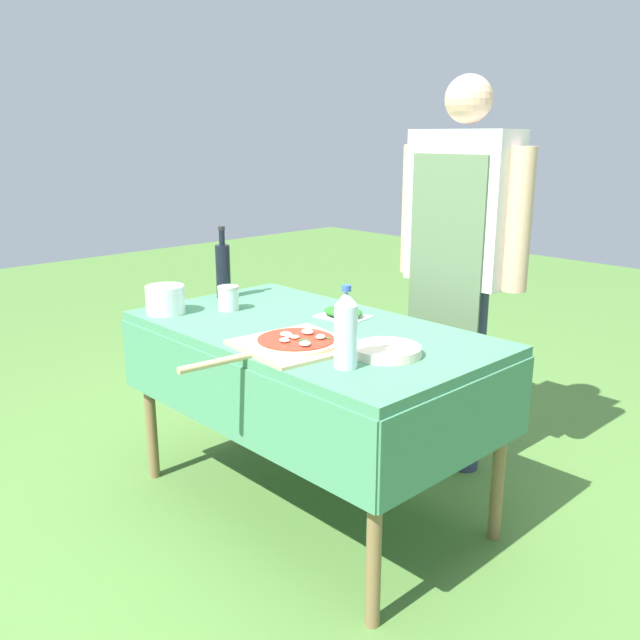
{
  "coord_description": "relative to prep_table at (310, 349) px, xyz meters",
  "views": [
    {
      "loc": [
        1.79,
        -1.65,
        1.44
      ],
      "look_at": [
        0.06,
        0.0,
        0.78
      ],
      "focal_mm": 38.0,
      "sensor_mm": 36.0,
      "label": 1
    }
  ],
  "objects": [
    {
      "name": "mixing_tub",
      "position": [
        -0.55,
        -0.28,
        0.14
      ],
      "size": [
        0.16,
        0.16,
        0.11
      ],
      "primitive_type": "cylinder",
      "color": "silver",
      "rests_on": "prep_table"
    },
    {
      "name": "herb_container",
      "position": [
        -0.01,
        0.19,
        0.11
      ],
      "size": [
        0.21,
        0.17,
        0.04
      ],
      "rotation": [
        0.0,
        0.0,
        0.15
      ],
      "color": "silver",
      "rests_on": "prep_table"
    },
    {
      "name": "oil_bottle",
      "position": [
        -0.61,
        0.05,
        0.21
      ],
      "size": [
        0.06,
        0.06,
        0.31
      ],
      "color": "black",
      "rests_on": "prep_table"
    },
    {
      "name": "sauce_jar",
      "position": [
        -0.42,
        -0.06,
        0.13
      ],
      "size": [
        0.09,
        0.09,
        0.1
      ],
      "color": "silver",
      "rests_on": "prep_table"
    },
    {
      "name": "person_cook",
      "position": [
        0.16,
        0.71,
        0.33
      ],
      "size": [
        0.63,
        0.21,
        1.67
      ],
      "rotation": [
        0.0,
        0.0,
        3.12
      ],
      "color": "#333D56",
      "rests_on": "ground"
    },
    {
      "name": "ground_plane",
      "position": [
        0.0,
        0.0,
        -0.66
      ],
      "size": [
        12.0,
        12.0,
        0.0
      ],
      "primitive_type": "plane",
      "color": "#517F38"
    },
    {
      "name": "water_bottle",
      "position": [
        0.41,
        -0.22,
        0.21
      ],
      "size": [
        0.07,
        0.07,
        0.26
      ],
      "color": "silver",
      "rests_on": "prep_table"
    },
    {
      "name": "pizza_on_peel",
      "position": [
        0.14,
        -0.21,
        0.1
      ],
      "size": [
        0.4,
        0.63,
        0.05
      ],
      "rotation": [
        0.0,
        0.0,
        -0.11
      ],
      "color": "#D1B27F",
      "rests_on": "prep_table"
    },
    {
      "name": "plate_stack",
      "position": [
        0.42,
        -0.04,
        0.1
      ],
      "size": [
        0.23,
        0.23,
        0.03
      ],
      "color": "beige",
      "rests_on": "prep_table"
    },
    {
      "name": "prep_table",
      "position": [
        0.0,
        0.0,
        0.0
      ],
      "size": [
        1.41,
        0.8,
        0.74
      ],
      "color": "#478960",
      "rests_on": "ground"
    }
  ]
}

